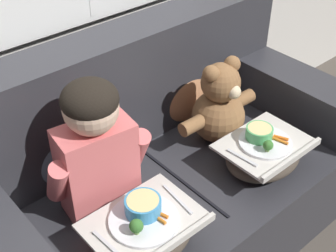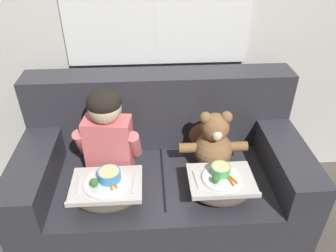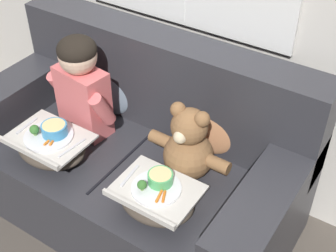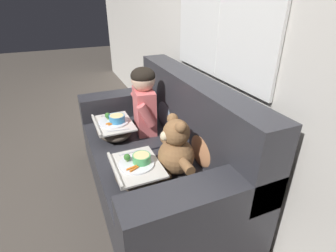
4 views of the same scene
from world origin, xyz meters
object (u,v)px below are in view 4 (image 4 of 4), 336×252
couch (162,157)px  lap_tray_teddy (137,172)px  throw_pillow_behind_child (168,108)px  throw_pillow_behind_teddy (205,143)px  lap_tray_child (114,128)px  teddy_bear (175,150)px  child_figure (144,97)px

couch → lap_tray_teddy: 0.47m
throw_pillow_behind_child → throw_pillow_behind_teddy: throw_pillow_behind_child is taller
lap_tray_teddy → couch: bearing=137.3°
throw_pillow_behind_teddy → lap_tray_child: (-0.64, -0.49, -0.09)m
throw_pillow_behind_teddy → teddy_bear: size_ratio=0.81×
couch → lap_tray_child: size_ratio=4.39×
throw_pillow_behind_child → lap_tray_child: size_ratio=0.95×
throw_pillow_behind_child → lap_tray_teddy: size_ratio=1.01×
teddy_bear → lap_tray_teddy: teddy_bear is taller
couch → throw_pillow_behind_child: couch is taller
couch → child_figure: size_ratio=3.09×
couch → lap_tray_teddy: size_ratio=4.68×
throw_pillow_behind_teddy → lap_tray_child: size_ratio=0.89×
lap_tray_teddy → throw_pillow_behind_teddy: bearing=89.9°
child_figure → couch: bearing=5.0°
child_figure → lap_tray_child: (0.00, -0.27, -0.23)m
throw_pillow_behind_teddy → teddy_bear: bearing=-90.0°
couch → lap_tray_teddy: (0.32, -0.30, 0.16)m
throw_pillow_behind_child → lap_tray_child: (0.00, -0.49, -0.09)m
throw_pillow_behind_teddy → lap_tray_child: 0.81m
child_figure → lap_tray_teddy: (0.64, -0.27, -0.23)m
child_figure → teddy_bear: (0.64, -0.00, -0.14)m
lap_tray_teddy → lap_tray_child: bearing=180.0°
child_figure → teddy_bear: bearing=-0.4°
couch → lap_tray_child: 0.47m
throw_pillow_behind_child → teddy_bear: teddy_bear is taller
couch → lap_tray_child: (-0.32, -0.30, 0.17)m
child_figure → lap_tray_child: size_ratio=1.42×
throw_pillow_behind_child → lap_tray_teddy: throw_pillow_behind_child is taller
throw_pillow_behind_teddy → lap_tray_teddy: size_ratio=0.95×
couch → throw_pillow_behind_child: bearing=149.2°
couch → throw_pillow_behind_child: size_ratio=4.64×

